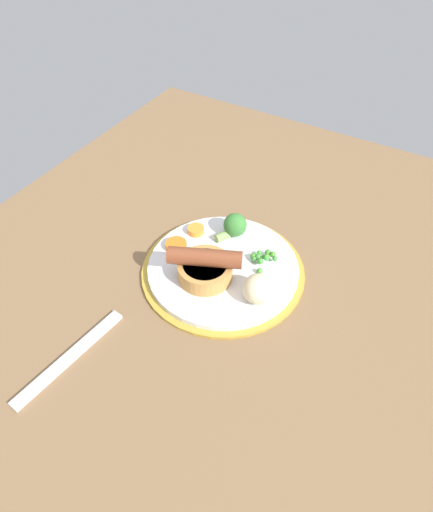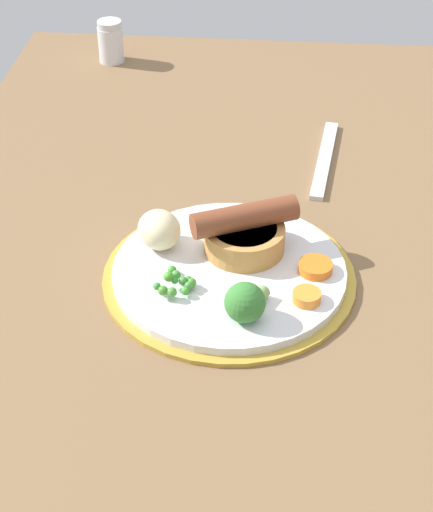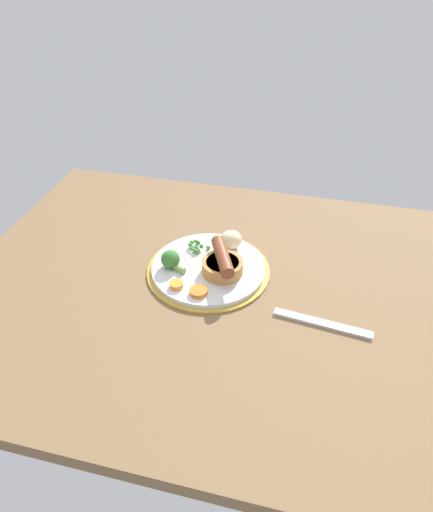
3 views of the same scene
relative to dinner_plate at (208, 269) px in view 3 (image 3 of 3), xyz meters
The scene contains 9 objects.
dining_table 6.85cm from the dinner_plate, 36.91° to the right, with size 110.00×80.00×3.00cm, color brown.
dinner_plate is the anchor object (origin of this frame).
sausage_pudding 4.64cm from the dinner_plate, 21.22° to the right, with size 8.34×11.11×5.40cm.
pea_pile 6.48cm from the dinner_plate, 127.81° to the left, with size 4.88×4.10×1.98cm.
broccoli_floret_near 8.06cm from the dinner_plate, 164.02° to the right, with size 5.62×4.19×3.88cm.
potato_chunk_0 8.61cm from the dinner_plate, 67.32° to the left, with size 4.38×4.84×4.04cm, color beige.
carrot_slice_1 9.05cm from the dinner_plate, 119.73° to the right, with size 2.74×2.74×1.05cm, color orange.
carrot_slice_5 8.71cm from the dinner_plate, 88.26° to the right, with size 3.44×3.44×0.97cm, color orange.
fork 25.99cm from the dinner_plate, 22.35° to the right, with size 18.00×1.60×0.60cm, color silver.
Camera 3 is at (13.88, -67.06, 64.01)cm, focal length 32.00 mm.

